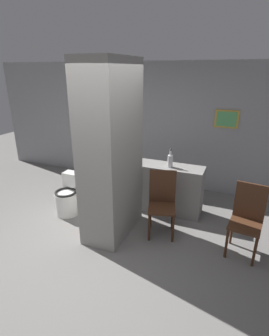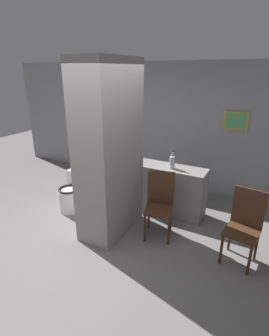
# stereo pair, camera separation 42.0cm
# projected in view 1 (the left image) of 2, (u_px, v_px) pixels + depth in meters

# --- Properties ---
(ground_plane) EXTENTS (14.00, 14.00, 0.00)m
(ground_plane) POSITION_uv_depth(u_px,v_px,m) (92.00, 247.00, 3.82)
(ground_plane) COLOR slate
(wall_back) EXTENTS (8.00, 0.09, 2.60)m
(wall_back) POSITION_uv_depth(u_px,v_px,m) (152.00, 125.00, 5.64)
(wall_back) COLOR gray
(wall_back) RESTS_ON ground_plane
(pillar_center) EXTENTS (0.59, 1.09, 2.60)m
(pillar_center) POSITION_uv_depth(u_px,v_px,m) (111.00, 153.00, 3.81)
(pillar_center) COLOR gray
(pillar_center) RESTS_ON ground_plane
(counter_shelf) EXTENTS (1.32, 0.44, 0.87)m
(counter_shelf) POSITION_uv_depth(u_px,v_px,m) (165.00, 188.00, 4.71)
(counter_shelf) COLOR gray
(counter_shelf) RESTS_ON ground_plane
(toilet) EXTENTS (0.40, 0.56, 0.70)m
(toilet) POSITION_uv_depth(u_px,v_px,m) (68.00, 197.00, 4.67)
(toilet) COLOR silver
(toilet) RESTS_ON ground_plane
(chair_near_pillar) EXTENTS (0.50, 0.50, 1.01)m
(chair_near_pillar) POSITION_uv_depth(u_px,v_px,m) (162.00, 201.00, 4.01)
(chair_near_pillar) COLOR #422616
(chair_near_pillar) RESTS_ON ground_plane
(chair_by_doorway) EXTENTS (0.46, 0.46, 1.01)m
(chair_by_doorway) POSITION_uv_depth(u_px,v_px,m) (247.00, 217.00, 3.56)
(chair_by_doorway) COLOR #422616
(chair_by_doorway) RESTS_ON ground_plane
(bicycle) EXTENTS (1.61, 0.42, 0.75)m
(bicycle) POSITION_uv_depth(u_px,v_px,m) (108.00, 178.00, 5.33)
(bicycle) COLOR black
(bicycle) RESTS_ON ground_plane
(bottle_tall) EXTENTS (0.09, 0.09, 0.33)m
(bottle_tall) POSITION_uv_depth(u_px,v_px,m) (170.00, 160.00, 4.45)
(bottle_tall) COLOR silver
(bottle_tall) RESTS_ON counter_shelf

